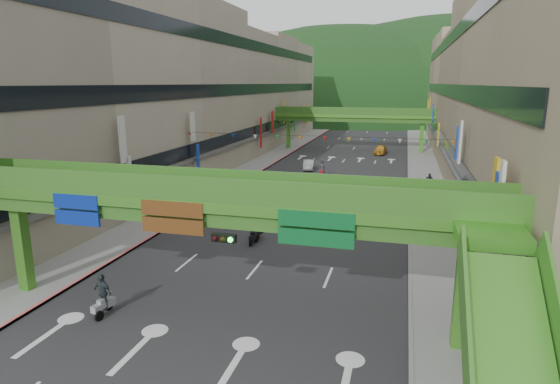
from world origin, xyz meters
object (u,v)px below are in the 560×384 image
object	(u,v)px
scooter_rider_near	(253,232)
car_yellow	(380,150)
scooter_rider_mid	(257,225)
overpass_near	(227,218)
pedestrian_red	(417,193)
car_silver	(309,165)

from	to	relation	value
scooter_rider_near	car_yellow	xyz separation A→B (m)	(6.34, 45.47, -0.11)
scooter_rider_mid	scooter_rider_near	bearing A→B (deg)	-91.04
overpass_near	scooter_rider_mid	bearing A→B (deg)	101.63
scooter_rider_near	car_yellow	size ratio (longest dim) A/B	0.43
scooter_rider_near	car_yellow	world-z (taller)	scooter_rider_near
pedestrian_red	car_silver	bearing A→B (deg)	104.26
overpass_near	scooter_rider_near	size ratio (longest dim) A/B	15.18
scooter_rider_near	pedestrian_red	distance (m)	19.04
scooter_rider_near	scooter_rider_mid	size ratio (longest dim) A/B	0.84
scooter_rider_mid	car_yellow	world-z (taller)	scooter_rider_mid
overpass_near	car_silver	distance (m)	40.86
overpass_near	car_yellow	distance (m)	56.91
car_yellow	pedestrian_red	bearing A→B (deg)	-74.84
car_silver	pedestrian_red	distance (m)	19.26
car_silver	car_yellow	size ratio (longest dim) A/B	0.90
car_silver	car_yellow	world-z (taller)	car_yellow
scooter_rider_near	pedestrian_red	bearing A→B (deg)	53.45
scooter_rider_mid	car_yellow	bearing A→B (deg)	81.94
scooter_rider_near	car_silver	world-z (taller)	scooter_rider_near
scooter_rider_near	scooter_rider_mid	world-z (taller)	scooter_rider_mid
scooter_rider_mid	car_yellow	size ratio (longest dim) A/B	0.52
overpass_near	scooter_rider_mid	size ratio (longest dim) A/B	12.71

